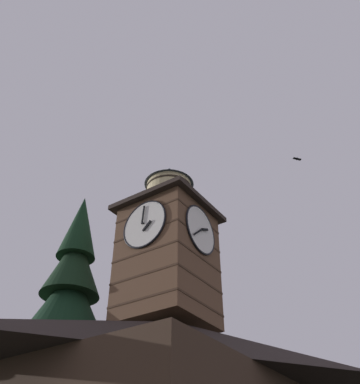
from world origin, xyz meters
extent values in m
pyramid|color=black|center=(0.79, -2.17, 6.61)|extent=(15.74, 10.99, 3.21)
cube|color=brown|center=(0.34, -2.94, 11.22)|extent=(3.82, 3.82, 6.01)
cube|color=#432E20|center=(0.34, -2.94, 8.94)|extent=(3.86, 3.86, 0.10)
cube|color=#432E20|center=(0.34, -2.94, 10.07)|extent=(3.86, 3.86, 0.10)
cube|color=#432E20|center=(0.34, -2.94, 11.19)|extent=(3.86, 3.86, 0.10)
cube|color=#432E20|center=(0.34, -2.94, 12.32)|extent=(3.86, 3.86, 0.10)
cube|color=#432E20|center=(0.34, -2.94, 13.45)|extent=(3.86, 3.86, 0.10)
cylinder|color=white|center=(0.34, -1.01, 12.69)|extent=(2.47, 0.10, 2.47)
torus|color=black|center=(0.34, -0.98, 12.69)|extent=(2.57, 0.10, 2.57)
cube|color=black|center=(0.06, -0.91, 12.82)|extent=(0.61, 0.04, 0.37)
cube|color=black|center=(0.72, -0.91, 12.35)|extent=(0.81, 0.04, 0.73)
sphere|color=black|center=(0.34, -0.90, 12.69)|extent=(0.10, 0.10, 0.10)
cylinder|color=white|center=(2.28, -2.94, 12.69)|extent=(0.10, 2.47, 2.47)
torus|color=black|center=(2.30, -2.94, 12.69)|extent=(0.10, 2.57, 2.57)
cube|color=black|center=(2.38, -2.72, 12.48)|extent=(0.04, 0.53, 0.51)
cube|color=black|center=(2.38, -2.99, 13.19)|extent=(0.04, 0.16, 1.02)
sphere|color=black|center=(2.39, -2.94, 12.69)|extent=(0.10, 0.10, 0.10)
cube|color=#2D231E|center=(0.34, -2.94, 14.35)|extent=(4.52, 4.52, 0.25)
cylinder|color=#D1BC84|center=(0.34, -2.94, 15.38)|extent=(2.45, 2.45, 1.81)
cylinder|color=#2D2319|center=(0.34, -2.94, 14.78)|extent=(2.51, 2.51, 0.10)
cylinder|color=#2D2319|center=(0.34, -2.94, 15.38)|extent=(2.51, 2.51, 0.10)
cylinder|color=#2D2319|center=(0.34, -2.94, 15.99)|extent=(2.51, 2.51, 0.10)
cone|color=#384251|center=(0.34, -2.94, 16.79)|extent=(2.75, 2.75, 0.99)
sphere|color=#384251|center=(0.34, -2.94, 17.38)|extent=(0.16, 0.16, 0.16)
cone|color=#153217|center=(1.80, -8.02, 7.79)|extent=(4.96, 4.96, 3.57)
cone|color=black|center=(1.80, -8.02, 10.15)|extent=(4.01, 4.01, 3.88)
cone|color=black|center=(1.80, -8.02, 12.26)|extent=(3.05, 3.05, 3.69)
cone|color=black|center=(1.80, -8.02, 14.60)|extent=(2.09, 2.09, 3.97)
ellipsoid|color=black|center=(-4.86, 2.96, 19.05)|extent=(0.23, 0.25, 0.12)
cube|color=black|center=(-4.96, 3.04, 19.05)|extent=(0.30, 0.28, 0.03)
cube|color=black|center=(-4.75, 2.88, 19.05)|extent=(0.30, 0.28, 0.03)
camera|label=1|loc=(15.93, 8.40, 1.56)|focal=40.71mm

